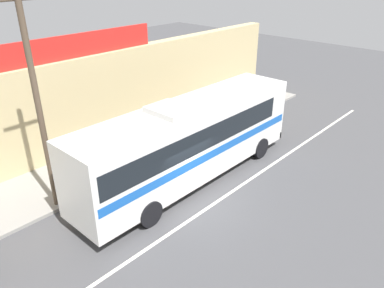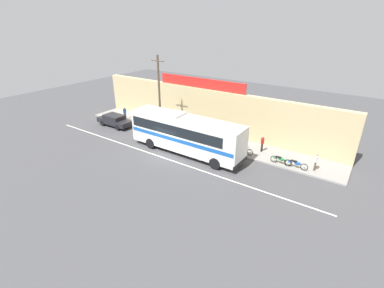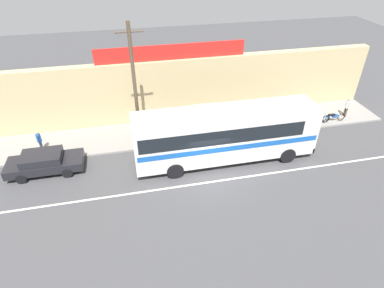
{
  "view_description": "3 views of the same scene",
  "coord_description": "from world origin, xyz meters",
  "px_view_note": "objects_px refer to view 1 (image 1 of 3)",
  "views": [
    {
      "loc": [
        -9.36,
        -8.75,
        9.0
      ],
      "look_at": [
        1.74,
        1.49,
        1.55
      ],
      "focal_mm": 35.14,
      "sensor_mm": 36.0,
      "label": 1
    },
    {
      "loc": [
        15.36,
        -18.01,
        11.74
      ],
      "look_at": [
        2.27,
        1.0,
        1.24
      ],
      "focal_mm": 25.77,
      "sensor_mm": 36.0,
      "label": 2
    },
    {
      "loc": [
        -4.29,
        -14.83,
        12.83
      ],
      "look_at": [
        -0.81,
        1.12,
        1.6
      ],
      "focal_mm": 29.98,
      "sensor_mm": 36.0,
      "label": 3
    }
  ],
  "objects_px": {
    "pedestrian_near_shop": "(207,102)",
    "motorcycle_red": "(212,122)",
    "intercity_bus": "(189,138)",
    "pedestrian_by_curb": "(265,88)",
    "utility_pole": "(38,103)",
    "motorcycle_blue": "(248,106)",
    "motorcycle_green": "(260,101)"
  },
  "relations": [
    {
      "from": "motorcycle_blue",
      "to": "intercity_bus",
      "type": "bearing_deg",
      "value": -162.55
    },
    {
      "from": "motorcycle_green",
      "to": "motorcycle_blue",
      "type": "distance_m",
      "value": 1.33
    },
    {
      "from": "utility_pole",
      "to": "pedestrian_near_shop",
      "type": "relative_size",
      "value": 5.12
    },
    {
      "from": "intercity_bus",
      "to": "motorcycle_green",
      "type": "bearing_deg",
      "value": 15.32
    },
    {
      "from": "utility_pole",
      "to": "pedestrian_near_shop",
      "type": "bearing_deg",
      "value": 8.31
    },
    {
      "from": "motorcycle_green",
      "to": "motorcycle_blue",
      "type": "bearing_deg",
      "value": -178.86
    },
    {
      "from": "intercity_bus",
      "to": "motorcycle_blue",
      "type": "relative_size",
      "value": 6.29
    },
    {
      "from": "intercity_bus",
      "to": "motorcycle_red",
      "type": "bearing_deg",
      "value": 29.09
    },
    {
      "from": "pedestrian_near_shop",
      "to": "utility_pole",
      "type": "bearing_deg",
      "value": -171.69
    },
    {
      "from": "utility_pole",
      "to": "pedestrian_by_curb",
      "type": "distance_m",
      "value": 16.6
    },
    {
      "from": "intercity_bus",
      "to": "motorcycle_blue",
      "type": "bearing_deg",
      "value": 17.45
    },
    {
      "from": "motorcycle_blue",
      "to": "motorcycle_green",
      "type": "bearing_deg",
      "value": 1.14
    },
    {
      "from": "utility_pole",
      "to": "pedestrian_by_curb",
      "type": "relative_size",
      "value": 5.32
    },
    {
      "from": "motorcycle_green",
      "to": "pedestrian_near_shop",
      "type": "distance_m",
      "value": 3.96
    },
    {
      "from": "motorcycle_blue",
      "to": "pedestrian_by_curb",
      "type": "xyz_separation_m",
      "value": [
        2.73,
        0.57,
        0.48
      ]
    },
    {
      "from": "motorcycle_blue",
      "to": "pedestrian_by_curb",
      "type": "distance_m",
      "value": 2.83
    },
    {
      "from": "intercity_bus",
      "to": "motorcycle_green",
      "type": "relative_size",
      "value": 5.98
    },
    {
      "from": "motorcycle_green",
      "to": "motorcycle_red",
      "type": "xyz_separation_m",
      "value": [
        -4.86,
        0.04,
        0.0
      ]
    },
    {
      "from": "intercity_bus",
      "to": "utility_pole",
      "type": "xyz_separation_m",
      "value": [
        -5.14,
        2.51,
        2.38
      ]
    },
    {
      "from": "utility_pole",
      "to": "motorcycle_blue",
      "type": "xyz_separation_m",
      "value": [
        13.51,
        0.12,
        -3.88
      ]
    },
    {
      "from": "intercity_bus",
      "to": "pedestrian_near_shop",
      "type": "bearing_deg",
      "value": 34.3
    },
    {
      "from": "utility_pole",
      "to": "pedestrian_by_curb",
      "type": "bearing_deg",
      "value": 2.43
    },
    {
      "from": "utility_pole",
      "to": "intercity_bus",
      "type": "bearing_deg",
      "value": -26.03
    },
    {
      "from": "intercity_bus",
      "to": "pedestrian_by_curb",
      "type": "xyz_separation_m",
      "value": [
        11.1,
        3.2,
        -1.02
      ]
    },
    {
      "from": "motorcycle_green",
      "to": "pedestrian_by_curb",
      "type": "distance_m",
      "value": 1.57
    },
    {
      "from": "pedestrian_near_shop",
      "to": "motorcycle_red",
      "type": "bearing_deg",
      "value": -130.33
    },
    {
      "from": "motorcycle_green",
      "to": "pedestrian_by_curb",
      "type": "xyz_separation_m",
      "value": [
        1.4,
        0.54,
        0.48
      ]
    },
    {
      "from": "motorcycle_blue",
      "to": "pedestrian_by_curb",
      "type": "height_order",
      "value": "pedestrian_by_curb"
    },
    {
      "from": "intercity_bus",
      "to": "motorcycle_red",
      "type": "relative_size",
      "value": 6.15
    },
    {
      "from": "utility_pole",
      "to": "motorcycle_red",
      "type": "bearing_deg",
      "value": 1.08
    },
    {
      "from": "pedestrian_near_shop",
      "to": "motorcycle_green",
      "type": "bearing_deg",
      "value": -22.27
    },
    {
      "from": "motorcycle_green",
      "to": "pedestrian_near_shop",
      "type": "bearing_deg",
      "value": 157.73
    }
  ]
}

